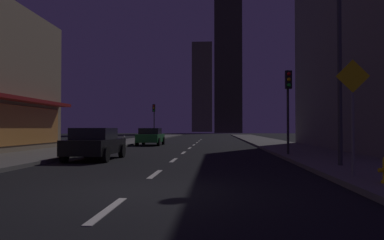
# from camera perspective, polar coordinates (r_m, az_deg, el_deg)

# --- Properties ---
(ground_plane) EXTENTS (78.00, 136.00, 0.10)m
(ground_plane) POSITION_cam_1_polar(r_m,az_deg,el_deg) (40.66, 0.92, -3.34)
(ground_plane) COLOR black
(sidewalk_right) EXTENTS (4.00, 76.00, 0.15)m
(sidewalk_right) POSITION_cam_1_polar(r_m,az_deg,el_deg) (40.93, 10.77, -3.13)
(sidewalk_right) COLOR #605E59
(sidewalk_right) RESTS_ON ground
(sidewalk_left) EXTENTS (4.00, 76.00, 0.15)m
(sidewalk_left) POSITION_cam_1_polar(r_m,az_deg,el_deg) (41.57, -8.78, -3.11)
(sidewalk_left) COLOR #605E59
(sidewalk_left) RESTS_ON ground
(lane_marking_center) EXTENTS (0.16, 43.80, 0.01)m
(lane_marking_center) POSITION_cam_1_polar(r_m,az_deg,el_deg) (27.49, -0.36, -4.23)
(lane_marking_center) COLOR silver
(lane_marking_center) RESTS_ON ground
(skyscraper_distant_tall) EXTENTS (8.10, 6.64, 36.10)m
(skyscraper_distant_tall) POSITION_cam_1_polar(r_m,az_deg,el_deg) (155.65, 1.54, 4.88)
(skyscraper_distant_tall) COLOR #4B4838
(skyscraper_distant_tall) RESTS_ON ground
(skyscraper_distant_mid) EXTENTS (8.45, 8.72, 77.41)m
(skyscraper_distant_mid) POSITION_cam_1_polar(r_m,az_deg,el_deg) (125.35, 5.36, 16.05)
(skyscraper_distant_mid) COLOR #2E2C23
(skyscraper_distant_mid) RESTS_ON ground
(car_parked_near) EXTENTS (1.98, 4.24, 1.45)m
(car_parked_near) POSITION_cam_1_polar(r_m,az_deg,el_deg) (17.91, -14.29, -3.43)
(car_parked_near) COLOR black
(car_parked_near) RESTS_ON ground
(car_parked_far) EXTENTS (1.98, 4.24, 1.45)m
(car_parked_far) POSITION_cam_1_polar(r_m,az_deg,el_deg) (32.29, -6.21, -2.47)
(car_parked_far) COLOR #1E722D
(car_parked_far) RESTS_ON ground
(fire_hydrant_far_left) EXTENTS (0.42, 0.30, 0.65)m
(fire_hydrant_far_left) POSITION_cam_1_polar(r_m,az_deg,el_deg) (32.87, -10.14, -2.94)
(fire_hydrant_far_left) COLOR #B2B2B2
(fire_hydrant_far_left) RESTS_ON sidewalk_left
(traffic_light_near_right) EXTENTS (0.32, 0.48, 4.20)m
(traffic_light_near_right) POSITION_cam_1_polar(r_m,az_deg,el_deg) (19.64, 14.20, 3.93)
(traffic_light_near_right) COLOR #2D2D2D
(traffic_light_near_right) RESTS_ON sidewalk_right
(traffic_light_far_left) EXTENTS (0.32, 0.48, 4.20)m
(traffic_light_far_left) POSITION_cam_1_polar(r_m,az_deg,el_deg) (45.76, -5.71, 0.96)
(traffic_light_far_left) COLOR #2D2D2D
(traffic_light_far_left) RESTS_ON sidewalk_left
(street_lamp_right) EXTENTS (1.96, 0.56, 6.58)m
(street_lamp_right) POSITION_cam_1_polar(r_m,az_deg,el_deg) (14.44, 17.95, 13.38)
(street_lamp_right) COLOR #38383D
(street_lamp_right) RESTS_ON sidewalk_right
(pedestrian_crossing_sign) EXTENTS (0.91, 0.08, 3.15)m
(pedestrian_crossing_sign) POSITION_cam_1_polar(r_m,az_deg,el_deg) (11.22, 22.91, 1.83)
(pedestrian_crossing_sign) COLOR slate
(pedestrian_crossing_sign) RESTS_ON sidewalk_right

